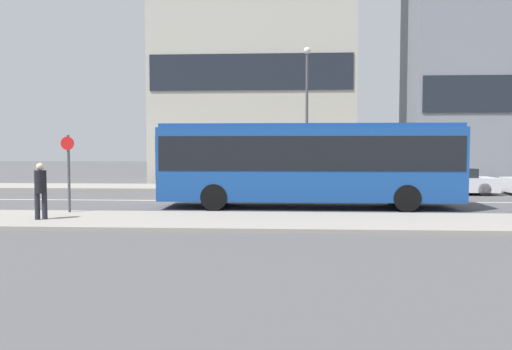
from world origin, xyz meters
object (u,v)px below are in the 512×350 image
parked_car_0 (452,182)px  pedestrian_near_stop (41,187)px  bus_stop_sign (68,167)px  city_bus (308,160)px  street_lamp (307,103)px

parked_car_0 → pedestrian_near_stop: pedestrian_near_stop is taller
parked_car_0 → pedestrian_near_stop: (-15.29, -10.21, 0.47)m
parked_car_0 → pedestrian_near_stop: 18.39m
bus_stop_sign → city_bus: bearing=19.6°
city_bus → street_lamp: 7.78m
parked_car_0 → bus_stop_sign: bus_stop_sign is taller
pedestrian_near_stop → street_lamp: street_lamp is taller
parked_car_0 → street_lamp: 8.13m
pedestrian_near_stop → bus_stop_sign: bus_stop_sign is taller
city_bus → bus_stop_sign: (-7.98, -2.84, -0.18)m
parked_car_0 → street_lamp: size_ratio=0.54×
city_bus → parked_car_0: city_bus is taller
street_lamp → pedestrian_near_stop: bearing=-125.4°
parked_car_0 → street_lamp: street_lamp is taller
pedestrian_near_stop → street_lamp: 14.87m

